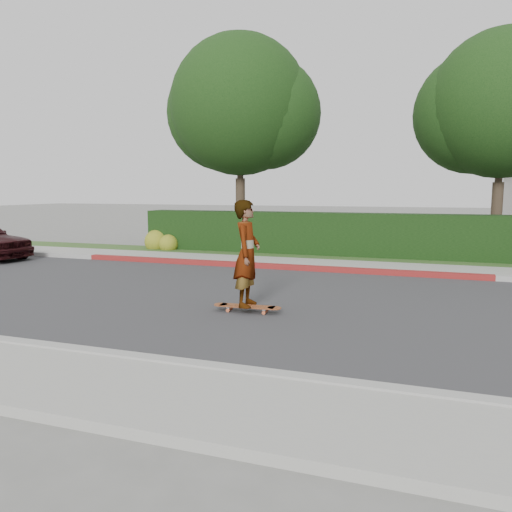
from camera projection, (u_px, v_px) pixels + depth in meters
The scene contains 14 objects.
ground at pixel (462, 317), 8.96m from camera, with size 120.00×120.00×0.00m, color slate.
road at pixel (462, 317), 8.96m from camera, with size 60.00×8.00×0.01m, color #2D2D30.
curb_near at pixel (486, 405), 5.11m from camera, with size 60.00×0.20×0.15m, color #9E9E99.
sidewalk_near at pixel (496, 449), 4.27m from camera, with size 60.00×1.60×0.12m, color gray.
curb_far at pixel (452, 276), 12.79m from camera, with size 60.00×0.20×0.15m, color #9E9E99.
curb_red_section at pixel (267, 266), 14.41m from camera, with size 12.00×0.21×0.15m, color maroon.
sidewalk_far at pixel (451, 271), 13.63m from camera, with size 60.00×1.60×0.12m, color gray.
planting_strip at pixel (449, 263), 15.13m from camera, with size 60.00×1.60×0.10m, color #2D4C1E.
hedge at pixel (353, 236), 16.58m from camera, with size 15.00×1.00×1.50m, color black.
flowering_shrub at pixel (160, 242), 18.47m from camera, with size 1.40×1.00×0.90m.
tree_left at pixel (241, 110), 18.84m from camera, with size 5.99×5.21×8.00m.
tree_center at pixel (502, 109), 16.43m from camera, with size 5.66×4.84×7.44m.
skateboard at pixel (247, 307), 9.25m from camera, with size 1.30×0.34×0.12m.
skateboarder at pixel (247, 254), 9.12m from camera, with size 0.71×0.47×1.95m, color white.
Camera 1 is at (-0.63, -9.46, 2.26)m, focal length 35.00 mm.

